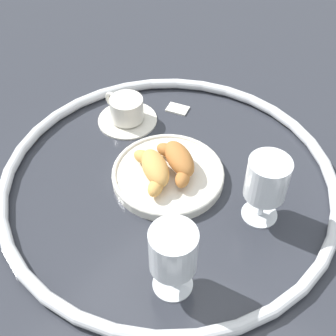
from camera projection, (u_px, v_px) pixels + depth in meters
ground_plane at (169, 183)px, 0.92m from camera, size 2.20×2.20×0.00m
table_chrome_rim at (169, 179)px, 0.91m from camera, size 0.67×0.67×0.02m
pastry_plate at (168, 174)px, 0.92m from camera, size 0.23×0.23×0.02m
croissant_large at (179, 160)px, 0.91m from camera, size 0.12×0.10×0.04m
croissant_small at (154, 169)px, 0.89m from camera, size 0.12×0.11×0.04m
coffee_cup_near at (127, 112)px, 1.04m from camera, size 0.14×0.14×0.06m
juice_glass_left at (173, 253)px, 0.70m from camera, size 0.08×0.08×0.14m
juice_glass_right at (267, 181)px, 0.80m from camera, size 0.08×0.08×0.14m
sugar_packet at (178, 108)px, 1.08m from camera, size 0.06×0.05×0.01m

